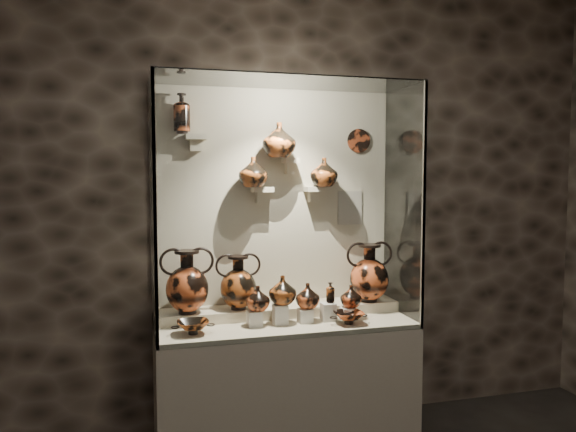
% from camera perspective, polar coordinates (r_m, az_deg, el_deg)
% --- Properties ---
extents(wall_back, '(5.00, 0.02, 3.20)m').
position_cam_1_polar(wall_back, '(3.96, -1.47, 1.31)').
color(wall_back, black).
rests_on(wall_back, ground).
extents(plinth, '(1.70, 0.60, 0.80)m').
position_cam_1_polar(plinth, '(3.91, -0.24, -16.78)').
color(plinth, '#BCB297').
rests_on(plinth, floor).
extents(front_tier, '(1.68, 0.58, 0.03)m').
position_cam_1_polar(front_tier, '(3.78, -0.25, -10.91)').
color(front_tier, beige).
rests_on(front_tier, plinth).
extents(rear_tier, '(1.70, 0.25, 0.10)m').
position_cam_1_polar(rear_tier, '(3.94, -0.93, -9.77)').
color(rear_tier, beige).
rests_on(rear_tier, plinth).
extents(back_panel, '(1.70, 0.03, 1.60)m').
position_cam_1_polar(back_panel, '(3.96, -1.45, 1.31)').
color(back_panel, '#BCB297').
rests_on(back_panel, plinth).
extents(glass_front, '(1.70, 0.01, 1.60)m').
position_cam_1_polar(glass_front, '(3.37, 1.07, 0.76)').
color(glass_front, white).
rests_on(glass_front, plinth).
extents(glass_left, '(0.01, 0.60, 1.60)m').
position_cam_1_polar(glass_left, '(3.53, -13.63, 0.80)').
color(glass_left, white).
rests_on(glass_left, plinth).
extents(glass_right, '(0.01, 0.60, 1.60)m').
position_cam_1_polar(glass_right, '(3.96, 11.65, 1.22)').
color(glass_right, white).
rests_on(glass_right, plinth).
extents(glass_top, '(1.70, 0.60, 0.01)m').
position_cam_1_polar(glass_top, '(3.69, -0.26, 13.47)').
color(glass_top, white).
rests_on(glass_top, back_panel).
extents(frame_post_left, '(0.02, 0.02, 1.60)m').
position_cam_1_polar(frame_post_left, '(3.24, -13.36, 0.49)').
color(frame_post_left, gray).
rests_on(frame_post_left, plinth).
extents(frame_post_right, '(0.02, 0.02, 1.60)m').
position_cam_1_polar(frame_post_right, '(3.70, 13.61, 0.97)').
color(frame_post_right, gray).
rests_on(frame_post_right, plinth).
extents(pedestal_a, '(0.09, 0.09, 0.10)m').
position_cam_1_polar(pedestal_a, '(3.67, -3.41, -10.35)').
color(pedestal_a, silver).
rests_on(pedestal_a, front_tier).
extents(pedestal_b, '(0.09, 0.09, 0.13)m').
position_cam_1_polar(pedestal_b, '(3.70, -0.80, -9.97)').
color(pedestal_b, silver).
rests_on(pedestal_b, front_tier).
extents(pedestal_c, '(0.09, 0.09, 0.09)m').
position_cam_1_polar(pedestal_c, '(3.75, 1.75, -10.09)').
color(pedestal_c, silver).
rests_on(pedestal_c, front_tier).
extents(pedestal_d, '(0.09, 0.09, 0.12)m').
position_cam_1_polar(pedestal_d, '(3.80, 4.09, -9.68)').
color(pedestal_d, silver).
rests_on(pedestal_d, front_tier).
extents(pedestal_e, '(0.09, 0.09, 0.08)m').
position_cam_1_polar(pedestal_e, '(3.85, 6.08, -9.81)').
color(pedestal_e, silver).
rests_on(pedestal_e, front_tier).
extents(bracket_ul, '(0.14, 0.12, 0.04)m').
position_cam_1_polar(bracket_ul, '(3.79, -9.36, 7.92)').
color(bracket_ul, '#BCB297').
rests_on(bracket_ul, back_panel).
extents(bracket_ca, '(0.14, 0.12, 0.04)m').
position_cam_1_polar(bracket_ca, '(3.86, -2.62, 2.71)').
color(bracket_ca, '#BCB297').
rests_on(bracket_ca, back_panel).
extents(bracket_cb, '(0.10, 0.12, 0.04)m').
position_cam_1_polar(bracket_cb, '(3.91, 0.24, 5.67)').
color(bracket_cb, '#BCB297').
rests_on(bracket_cb, back_panel).
extents(bracket_cc, '(0.14, 0.12, 0.04)m').
position_cam_1_polar(bracket_cc, '(3.96, 2.75, 2.76)').
color(bracket_cc, '#BCB297').
rests_on(bracket_cc, back_panel).
extents(amphora_left, '(0.43, 0.43, 0.42)m').
position_cam_1_polar(amphora_left, '(3.72, -10.21, -6.57)').
color(amphora_left, '#BF4E24').
rests_on(amphora_left, rear_tier).
extents(amphora_mid, '(0.31, 0.31, 0.37)m').
position_cam_1_polar(amphora_mid, '(3.80, -5.08, -6.72)').
color(amphora_mid, '#98461A').
rests_on(amphora_mid, rear_tier).
extents(amphora_right, '(0.35, 0.35, 0.41)m').
position_cam_1_polar(amphora_right, '(4.05, 8.25, -5.70)').
color(amphora_right, '#BF4E24').
rests_on(amphora_right, rear_tier).
extents(jug_a, '(0.20, 0.20, 0.16)m').
position_cam_1_polar(jug_a, '(3.64, -3.08, -8.34)').
color(jug_a, '#BF4E24').
rests_on(jug_a, pedestal_a).
extents(jug_b, '(0.23, 0.23, 0.19)m').
position_cam_1_polar(jug_b, '(3.68, -0.56, -7.52)').
color(jug_b, '#98461A').
rests_on(jug_b, pedestal_b).
extents(jug_c, '(0.17, 0.17, 0.17)m').
position_cam_1_polar(jug_c, '(3.74, 2.00, -8.10)').
color(jug_c, '#BF4E24').
rests_on(jug_c, pedestal_c).
extents(jug_e, '(0.17, 0.17, 0.15)m').
position_cam_1_polar(jug_e, '(3.84, 6.40, -8.09)').
color(jug_e, '#BF4E24').
rests_on(jug_e, pedestal_e).
extents(lekythos_small, '(0.07, 0.07, 0.16)m').
position_cam_1_polar(lekythos_small, '(3.78, 4.31, -7.62)').
color(lekythos_small, '#98461A').
rests_on(lekythos_small, pedestal_d).
extents(kylix_left, '(0.26, 0.22, 0.10)m').
position_cam_1_polar(kylix_left, '(3.54, -9.63, -10.95)').
color(kylix_left, '#98461A').
rests_on(kylix_left, front_tier).
extents(kylix_right, '(0.31, 0.28, 0.10)m').
position_cam_1_polar(kylix_right, '(3.73, 6.18, -10.11)').
color(kylix_right, '#BF4E24').
rests_on(kylix_right, front_tier).
extents(lekythos_tall, '(0.16, 0.16, 0.30)m').
position_cam_1_polar(lekythos_tall, '(3.78, -10.75, 10.43)').
color(lekythos_tall, '#BF4E24').
rests_on(lekythos_tall, bracket_ul).
extents(ovoid_vase_a, '(0.20, 0.20, 0.20)m').
position_cam_1_polar(ovoid_vase_a, '(3.79, -3.57, 4.49)').
color(ovoid_vase_a, '#98461A').
rests_on(ovoid_vase_a, bracket_ca).
extents(ovoid_vase_b, '(0.27, 0.27, 0.24)m').
position_cam_1_polar(ovoid_vase_b, '(3.83, -0.91, 7.73)').
color(ovoid_vase_b, '#98461A').
rests_on(ovoid_vase_b, bracket_cb).
extents(ovoid_vase_c, '(0.25, 0.25, 0.20)m').
position_cam_1_polar(ovoid_vase_c, '(3.93, 3.68, 4.47)').
color(ovoid_vase_c, '#98461A').
rests_on(ovoid_vase_c, bracket_cc).
extents(wall_plate, '(0.17, 0.02, 0.17)m').
position_cam_1_polar(wall_plate, '(4.13, 7.19, 7.59)').
color(wall_plate, '#943A1D').
rests_on(wall_plate, back_panel).
extents(info_placard, '(0.18, 0.01, 0.25)m').
position_cam_1_polar(info_placard, '(4.11, 6.29, 0.83)').
color(info_placard, beige).
rests_on(info_placard, back_panel).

